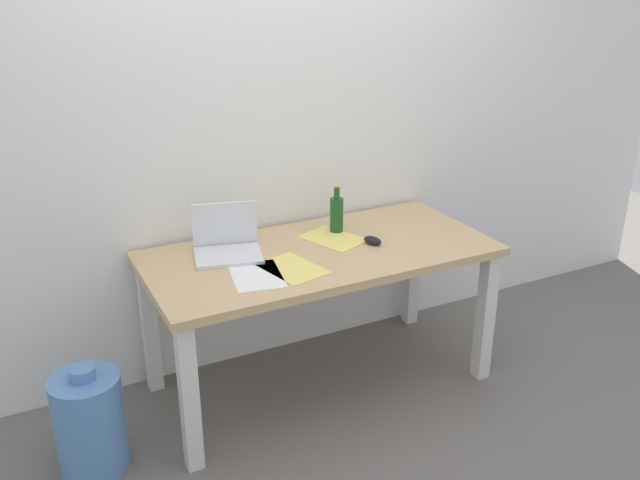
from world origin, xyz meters
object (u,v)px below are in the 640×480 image
beer_bottle (337,214)px  water_cooler_jug (90,422)px  laptop_left (227,245)px  desk (320,269)px  computer_mouse (373,240)px

beer_bottle → water_cooler_jug: bearing=-167.1°
laptop_left → beer_bottle: 0.59m
desk → beer_bottle: (0.18, 0.17, 0.19)m
laptop_left → water_cooler_jug: size_ratio=0.74×
laptop_left → beer_bottle: beer_bottle is taller
beer_bottle → computer_mouse: 0.25m
desk → computer_mouse: 0.29m
beer_bottle → computer_mouse: size_ratio=2.42×
desk → computer_mouse: bearing=-9.9°
laptop_left → beer_bottle: bearing=2.8°
beer_bottle → computer_mouse: (0.08, -0.22, -0.08)m
desk → computer_mouse: size_ratio=16.33×
beer_bottle → water_cooler_jug: (-1.31, -0.30, -0.60)m
laptop_left → water_cooler_jug: (-0.72, -0.27, -0.55)m
beer_bottle → desk: bearing=-136.0°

